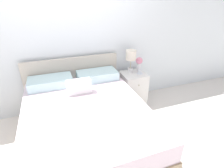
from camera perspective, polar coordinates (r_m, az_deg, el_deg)
The scene contains 7 objects.
ground_plane at distance 3.44m, azimuth -11.60°, elevation -7.06°, with size 12.00×12.00×0.00m, color silver.
wall_back at distance 3.00m, azimuth -14.16°, elevation 14.78°, with size 8.00×0.06×2.60m.
bed at distance 2.51m, azimuth -8.72°, elevation -11.95°, with size 1.60×1.96×0.97m.
nightstand at distance 3.36m, azimuth 6.79°, elevation -1.41°, with size 0.43×0.45×0.62m.
table_lamp at distance 3.18m, azimuth 6.20°, elevation 8.85°, with size 0.19×0.19×0.42m.
flower_vase at distance 3.29m, azimuth 8.87°, elevation 7.04°, with size 0.12×0.12×0.27m.
teacup at distance 3.23m, azimuth 9.08°, elevation 3.92°, with size 0.11×0.11×0.07m.
Camera 1 is at (-0.31, -2.86, 1.89)m, focal length 28.00 mm.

